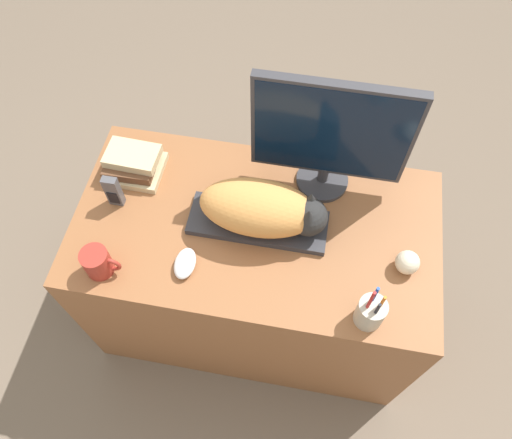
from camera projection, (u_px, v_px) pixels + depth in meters
ground_plane at (242, 378)px, 2.05m from camera, size 12.00×12.00×0.00m
desk at (256, 272)px, 1.91m from camera, size 1.18×0.64×0.71m
keyboard at (258, 223)px, 1.59m from camera, size 0.44×0.15×0.02m
cat at (265, 209)px, 1.51m from camera, size 0.40×0.19×0.16m
monitor at (331, 135)px, 1.48m from camera, size 0.48×0.17×0.44m
computer_mouse at (185, 263)px, 1.51m from camera, size 0.06×0.11×0.04m
coffee_mug at (98, 262)px, 1.48m from camera, size 0.12×0.08×0.10m
pen_cup at (371, 312)px, 1.39m from camera, size 0.08×0.08×0.20m
baseball at (407, 262)px, 1.49m from camera, size 0.07×0.07×0.07m
phone at (113, 191)px, 1.59m from camera, size 0.05×0.03×0.13m
book_stack at (134, 163)px, 1.68m from camera, size 0.19×0.17×0.09m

